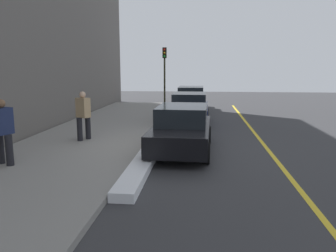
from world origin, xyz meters
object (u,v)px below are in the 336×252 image
object	(u,v)px
pedestrian_tan_coat	(83,114)
parked_car_navy	(189,109)
pedestrian_navy_coat	(3,130)
traffic_light_pole	(165,66)
parked_car_black	(182,129)
parked_car_silver	(191,98)

from	to	relation	value
pedestrian_tan_coat	parked_car_navy	bearing A→B (deg)	143.08
pedestrian_navy_coat	traffic_light_pole	xyz separation A→B (m)	(-14.53, 2.78, 1.73)
parked_car_navy	pedestrian_navy_coat	xyz separation A→B (m)	(8.17, -4.71, 0.35)
parked_car_black	pedestrian_navy_coat	bearing A→B (deg)	-61.25
traffic_light_pole	pedestrian_tan_coat	bearing A→B (deg)	-8.74
parked_car_silver	parked_car_navy	bearing A→B (deg)	1.13
parked_car_black	traffic_light_pole	size ratio (longest dim) A/B	1.12
parked_car_navy	parked_car_black	xyz separation A→B (m)	(5.60, -0.03, 0.00)
parked_car_black	pedestrian_navy_coat	xyz separation A→B (m)	(2.57, -4.68, 0.35)
parked_car_navy	pedestrian_navy_coat	bearing A→B (deg)	-29.98
parked_car_silver	pedestrian_navy_coat	distance (m)	14.48
parked_car_navy	traffic_light_pole	bearing A→B (deg)	-163.11
parked_car_silver	parked_car_black	world-z (taller)	same
parked_car_navy	parked_car_black	world-z (taller)	same
parked_car_black	traffic_light_pole	xyz separation A→B (m)	(-11.97, -1.90, 2.07)
parked_car_black	pedestrian_tan_coat	world-z (taller)	pedestrian_tan_coat
parked_car_silver	parked_car_black	bearing A→B (deg)	0.38
parked_car_black	pedestrian_tan_coat	xyz separation A→B (m)	(-0.73, -3.63, 0.34)
parked_car_navy	parked_car_black	bearing A→B (deg)	-0.35
parked_car_silver	parked_car_navy	xyz separation A→B (m)	(5.56, 0.11, -0.00)
parked_car_black	parked_car_navy	bearing A→B (deg)	179.65
parked_car_navy	pedestrian_tan_coat	xyz separation A→B (m)	(4.87, -3.66, 0.34)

